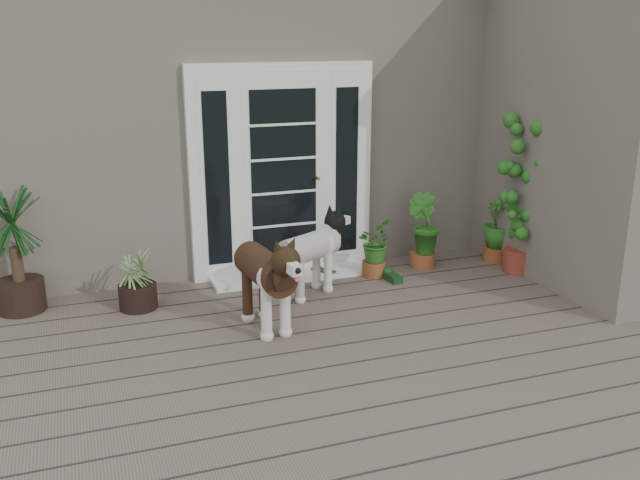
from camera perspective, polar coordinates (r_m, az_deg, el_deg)
name	(u,v)px	position (r m, az deg, el deg)	size (l,w,h in m)	color
deck	(390,364)	(5.57, 5.73, -10.04)	(6.20, 4.60, 0.12)	#6B5B4C
house_main	(251,113)	(9.05, -5.67, 10.27)	(7.40, 4.00, 3.10)	#665E54
house_wing	(611,136)	(7.60, 22.72, 7.84)	(1.60, 2.40, 3.10)	#665E54
door_unit	(283,171)	(7.09, -3.08, 5.63)	(1.90, 0.14, 2.15)	white
door_step	(290,275)	(7.19, -2.49, -2.90)	(1.60, 0.40, 0.05)	white
brindle_dog	(265,285)	(5.87, -4.49, -3.71)	(0.41, 0.95, 0.79)	#402717
white_dog	(309,260)	(6.61, -0.90, -1.67)	(0.36, 0.85, 0.71)	white
spider_plant	(137,277)	(6.53, -14.80, -2.91)	(0.58, 0.58, 0.61)	#738E57
yucca	(15,250)	(6.74, -23.68, -0.79)	(0.79, 0.79, 1.15)	black
herb_a	(374,253)	(7.18, 4.44, -1.10)	(0.39, 0.39, 0.49)	#1D5B1A
herb_b	(423,241)	(7.51, 8.42, -0.06)	(0.39, 0.39, 0.58)	#23631C
herb_c	(498,234)	(7.87, 14.35, 0.48)	(0.39, 0.39, 0.61)	#195017
sapling	(525,190)	(7.43, 16.44, 3.94)	(0.52, 0.52, 1.76)	#17511A
clog_left	(324,272)	(7.22, 0.30, -2.62)	(0.14, 0.29, 0.09)	#143216
clog_right	(391,276)	(7.14, 5.87, -2.92)	(0.15, 0.32, 0.10)	#15341A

